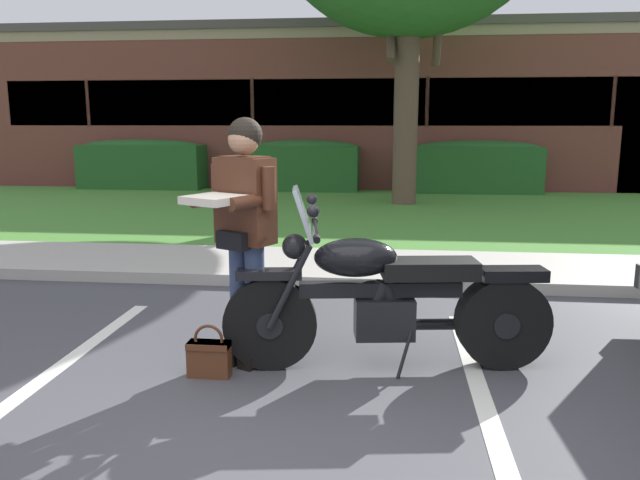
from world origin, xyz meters
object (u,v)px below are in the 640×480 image
hedge_left (142,164)px  hedge_center_left (304,165)px  rider_person (244,222)px  handbag (209,355)px  hedge_center_right (477,166)px  motorcycle (399,299)px  brick_building (417,110)px

hedge_left → hedge_center_left: bearing=0.0°
rider_person → hedge_left: (-5.03, 10.61, -0.36)m
handbag → rider_person: bearing=52.6°
handbag → hedge_center_right: 11.32m
hedge_center_left → motorcycle: bearing=-78.7°
handbag → hedge_center_right: bearing=73.9°
rider_person → hedge_left: rider_person is taller
motorcycle → hedge_left: motorcycle is taller
hedge_center_left → hedge_center_right: bearing=0.0°
hedge_center_left → rider_person: bearing=-84.4°
handbag → hedge_center_left: bearing=94.5°
hedge_left → hedge_center_left: size_ratio=1.19×
hedge_left → hedge_center_right: 7.96m
motorcycle → hedge_left: bearing=119.9°
hedge_center_left → hedge_center_right: same height
handbag → hedge_left: hedge_left is taller
motorcycle → rider_person: size_ratio=1.31×
hedge_left → brick_building: bearing=42.8°
handbag → hedge_left: (-4.83, 10.87, 0.51)m
hedge_center_left → handbag: bearing=-85.5°
rider_person → hedge_center_left: bearing=95.6°
hedge_left → rider_person: bearing=-64.6°
brick_building → hedge_left: bearing=-137.2°
handbag → brick_building: 17.41m
handbag → brick_building: bearing=83.4°
hedge_center_right → brick_building: bearing=100.2°
hedge_left → hedge_center_left: (3.98, 0.00, 0.00)m
hedge_left → hedge_center_right: same height
handbag → hedge_center_left: hedge_center_left is taller
hedge_center_right → brick_building: brick_building is taller
hedge_center_left → hedge_center_right: 3.98m
hedge_center_left → brick_building: 7.07m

